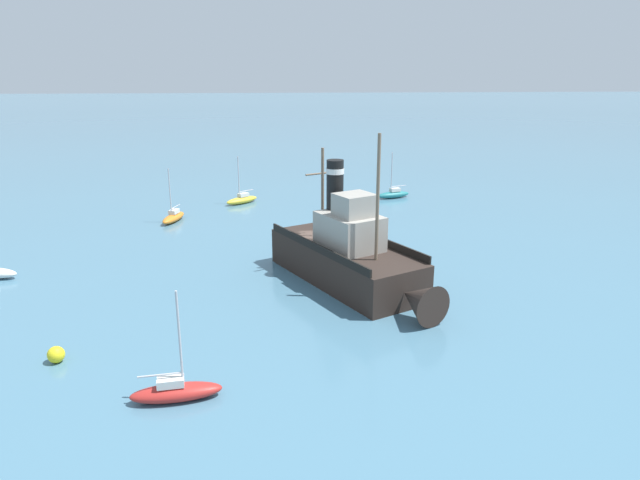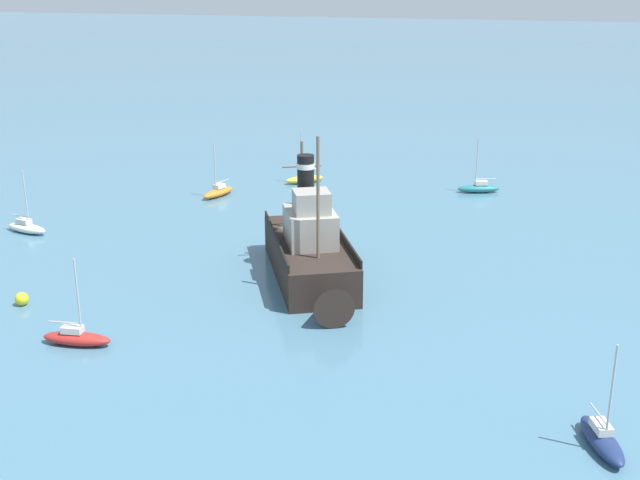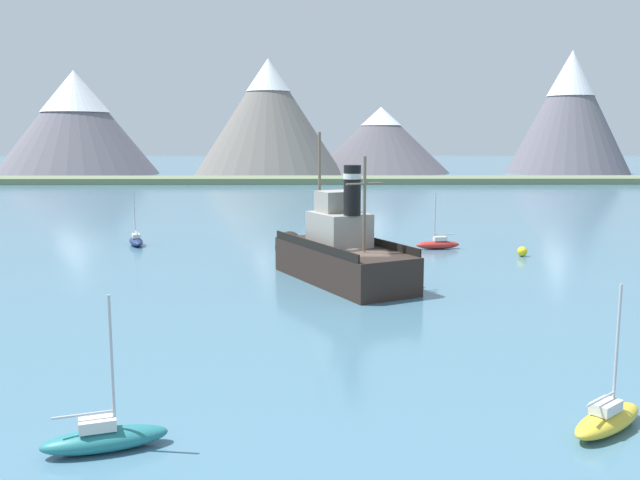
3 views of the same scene
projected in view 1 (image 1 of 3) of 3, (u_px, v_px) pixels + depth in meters
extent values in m
plane|color=#477289|center=(318.00, 268.00, 39.71)|extent=(600.00, 600.00, 0.00)
cube|color=#2D231E|center=(345.00, 263.00, 37.09)|extent=(9.38, 12.69, 2.40)
cone|color=#2D231E|center=(418.00, 300.00, 31.24)|extent=(3.19, 3.21, 2.35)
cube|color=#9E998E|center=(349.00, 231.00, 36.02)|extent=(4.49, 4.93, 2.20)
cube|color=#9E998E|center=(354.00, 205.00, 35.09)|extent=(2.87, 2.78, 1.40)
cylinder|color=black|center=(335.00, 185.00, 36.62)|extent=(1.10, 1.10, 3.20)
cylinder|color=silver|center=(335.00, 171.00, 36.36)|extent=(1.16, 1.16, 0.35)
cylinder|color=#75604C|center=(378.00, 198.00, 32.98)|extent=(0.20, 0.20, 7.50)
cylinder|color=#75604C|center=(323.00, 193.00, 38.07)|extent=(0.20, 0.20, 6.00)
cylinder|color=#75604C|center=(323.00, 173.00, 37.69)|extent=(2.37, 1.29, 0.12)
cube|color=black|center=(372.00, 237.00, 37.76)|extent=(5.29, 10.21, 0.50)
cube|color=black|center=(316.00, 247.00, 35.58)|extent=(5.29, 10.21, 0.50)
ellipsoid|color=#23757A|center=(393.00, 195.00, 61.23)|extent=(3.95, 2.27, 0.70)
cube|color=silver|center=(395.00, 190.00, 61.15)|extent=(1.25, 0.96, 0.36)
cylinder|color=#B7B7BC|center=(392.00, 172.00, 60.40)|extent=(0.10, 0.10, 4.20)
cylinder|color=#B7B7BC|center=(398.00, 186.00, 61.20)|extent=(1.73, 0.66, 0.08)
ellipsoid|color=orange|center=(173.00, 218.00, 51.81)|extent=(2.13, 3.96, 0.70)
cube|color=silver|center=(174.00, 212.00, 51.84)|extent=(0.92, 1.24, 0.36)
cylinder|color=#B7B7BC|center=(170.00, 192.00, 50.82)|extent=(0.10, 0.10, 4.20)
cylinder|color=#B7B7BC|center=(176.00, 207.00, 52.11)|extent=(0.58, 1.75, 0.08)
ellipsoid|color=#B22823|center=(176.00, 392.00, 23.87)|extent=(3.91, 1.56, 0.70)
cube|color=silver|center=(171.00, 382.00, 23.68)|extent=(1.17, 0.77, 0.36)
cylinder|color=#B7B7BC|center=(180.00, 339.00, 23.22)|extent=(0.10, 0.10, 4.20)
cylinder|color=#B7B7BC|center=(160.00, 375.00, 23.49)|extent=(1.80, 0.30, 0.08)
ellipsoid|color=gold|center=(242.00, 200.00, 58.73)|extent=(3.61, 3.30, 0.70)
cube|color=silver|center=(243.00, 195.00, 58.71)|extent=(1.25, 1.20, 0.36)
cylinder|color=#B7B7BC|center=(239.00, 177.00, 57.82)|extent=(0.10, 0.10, 4.20)
cylinder|color=#B7B7BC|center=(246.00, 191.00, 58.88)|extent=(1.42, 1.23, 0.08)
sphere|color=yellow|center=(56.00, 355.00, 26.92)|extent=(0.80, 0.80, 0.80)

